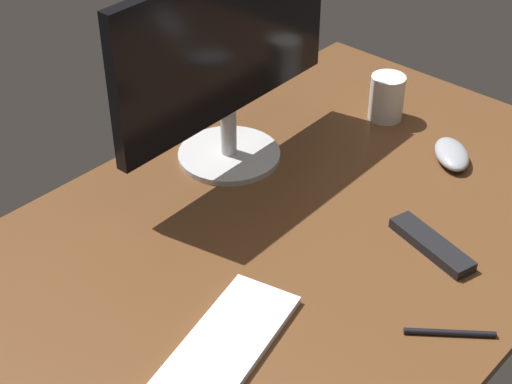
{
  "coord_description": "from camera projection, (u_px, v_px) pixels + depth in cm",
  "views": [
    {
      "loc": [
        -82.53,
        -68.14,
        89.28
      ],
      "look_at": [
        0.63,
        7.35,
        8.0
      ],
      "focal_mm": 55.0,
      "sensor_mm": 36.0,
      "label": 1
    }
  ],
  "objects": [
    {
      "name": "desk",
      "position": [
        284.0,
        242.0,
        1.38
      ],
      "size": [
        140.0,
        84.0,
        2.0
      ],
      "primitive_type": "cube",
      "color": "brown",
      "rests_on": "ground"
    },
    {
      "name": "monitor",
      "position": [
        227.0,
        57.0,
        1.46
      ],
      "size": [
        55.01,
        20.69,
        39.82
      ],
      "rotation": [
        0.0,
        0.0,
        0.03
      ],
      "color": "#BABABA",
      "rests_on": "desk"
    },
    {
      "name": "keyboard",
      "position": [
        210.0,
        365.0,
        1.13
      ],
      "size": [
        38.62,
        19.93,
        1.25
      ],
      "primitive_type": "cube",
      "rotation": [
        0.0,
        0.0,
        0.24
      ],
      "color": "white",
      "rests_on": "desk"
    },
    {
      "name": "computer_mouse",
      "position": [
        452.0,
        154.0,
        1.57
      ],
      "size": [
        12.95,
        12.78,
        3.12
      ],
      "primitive_type": "ellipsoid",
      "rotation": [
        0.0,
        0.0,
        0.76
      ],
      "color": "#999EA5",
      "rests_on": "desk"
    },
    {
      "name": "tv_remote",
      "position": [
        431.0,
        244.0,
        1.35
      ],
      "size": [
        8.81,
        17.74,
        1.87
      ],
      "primitive_type": "cube",
      "rotation": [
        0.0,
        0.0,
        1.3
      ],
      "color": "black",
      "rests_on": "desk"
    },
    {
      "name": "coffee_mug",
      "position": [
        387.0,
        97.0,
        1.69
      ],
      "size": [
        7.43,
        7.43,
        9.95
      ],
      "primitive_type": "cylinder",
      "color": "silver",
      "rests_on": "desk"
    },
    {
      "name": "pen",
      "position": [
        450.0,
        333.0,
        1.19
      ],
      "size": [
        9.43,
        11.4,
        0.96
      ],
      "primitive_type": "cylinder",
      "rotation": [
        0.0,
        1.57,
        -0.89
      ],
      "color": "black",
      "rests_on": "desk"
    }
  ]
}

